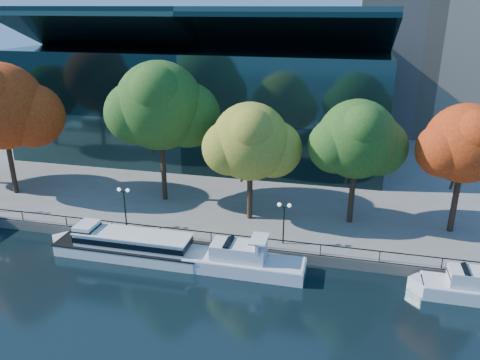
% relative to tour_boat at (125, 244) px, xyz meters
% --- Properties ---
extents(ground, '(160.00, 160.00, 0.00)m').
position_rel_tour_boat_xyz_m(ground, '(2.43, -0.70, -1.20)').
color(ground, black).
rests_on(ground, ground).
extents(promenade, '(90.00, 67.08, 1.00)m').
position_rel_tour_boat_xyz_m(promenade, '(2.43, 35.68, -0.70)').
color(promenade, slate).
rests_on(promenade, ground).
extents(railing, '(88.20, 0.08, 0.99)m').
position_rel_tour_boat_xyz_m(railing, '(2.43, 2.55, 0.74)').
color(railing, black).
rests_on(railing, promenade).
extents(convention_building, '(50.00, 24.57, 21.43)m').
position_rel_tour_boat_xyz_m(convention_building, '(-1.57, 31.09, 7.30)').
color(convention_building, black).
rests_on(convention_building, ground).
extents(tour_boat, '(14.91, 3.33, 2.83)m').
position_rel_tour_boat_xyz_m(tour_boat, '(0.00, 0.00, 0.00)').
color(tour_boat, silver).
rests_on(tour_boat, ground).
extents(cruiser_near, '(11.52, 2.97, 3.34)m').
position_rel_tour_boat_xyz_m(cruiser_near, '(10.74, -0.10, -0.17)').
color(cruiser_near, silver).
rests_on(cruiser_near, ground).
extents(cruiser_far, '(9.45, 2.62, 3.09)m').
position_rel_tour_boat_xyz_m(cruiser_far, '(29.42, 0.21, -0.22)').
color(cruiser_far, silver).
rests_on(cruiser_far, ground).
extents(tree_1, '(11.92, 9.77, 14.93)m').
position_rel_tour_boat_xyz_m(tree_1, '(-18.06, 8.88, 9.76)').
color(tree_1, black).
rests_on(tree_1, promenade).
extents(tree_2, '(11.72, 9.61, 15.32)m').
position_rel_tour_boat_xyz_m(tree_2, '(-0.38, 11.10, 10.23)').
color(tree_2, black).
rests_on(tree_2, promenade).
extents(tree_3, '(9.54, 7.82, 11.98)m').
position_rel_tour_boat_xyz_m(tree_3, '(9.94, 8.41, 7.79)').
color(tree_3, black).
rests_on(tree_3, promenade).
extents(tree_4, '(9.47, 7.77, 12.43)m').
position_rel_tour_boat_xyz_m(tree_4, '(19.97, 9.91, 8.27)').
color(tree_4, black).
rests_on(tree_4, promenade).
extents(tree_5, '(9.06, 7.43, 12.44)m').
position_rel_tour_boat_xyz_m(tree_5, '(29.50, 10.08, 8.45)').
color(tree_5, black).
rests_on(tree_5, promenade).
extents(lamp_1, '(1.26, 0.36, 4.03)m').
position_rel_tour_boat_xyz_m(lamp_1, '(-1.71, 3.80, 2.78)').
color(lamp_1, black).
rests_on(lamp_1, promenade).
extents(lamp_2, '(1.26, 0.36, 4.03)m').
position_rel_tour_boat_xyz_m(lamp_2, '(13.94, 3.80, 2.78)').
color(lamp_2, black).
rests_on(lamp_2, promenade).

